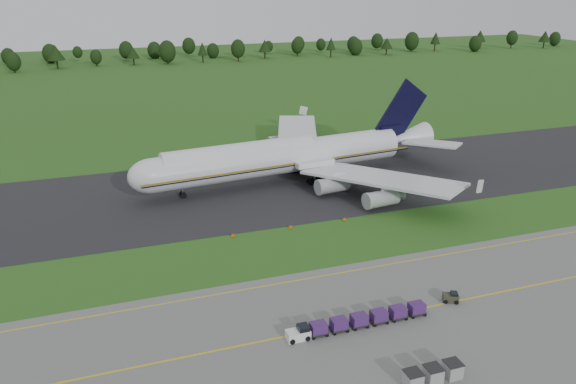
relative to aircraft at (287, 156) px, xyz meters
name	(u,v)px	position (x,y,z in m)	size (l,w,h in m)	color
ground	(293,248)	(-9.43, -30.16, -5.55)	(600.00, 600.00, 0.00)	#265319
taxiway	(247,189)	(-9.43, -2.16, -5.51)	(300.00, 40.00, 0.08)	black
apron_markings	(372,346)	(-9.43, -57.14, -5.48)	(300.00, 30.20, 0.01)	#DBC00C
tree_line	(163,51)	(-1.00, 190.60, 0.61)	(528.22, 23.22, 11.16)	black
aircraft	(287,156)	(0.00, 0.00, 0.00)	(69.38, 67.02, 19.42)	silver
baggage_train	(357,321)	(-9.46, -53.13, -4.62)	(18.32, 1.66, 1.60)	white
utility_cart	(450,298)	(4.69, -51.95, -4.96)	(2.29, 1.90, 1.08)	#313223
uld_row	(433,374)	(-6.20, -64.73, -4.60)	(6.58, 1.78, 1.76)	gray
edge_markers	(291,228)	(-7.46, -23.30, -5.27)	(20.56, 0.30, 0.60)	#E34807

